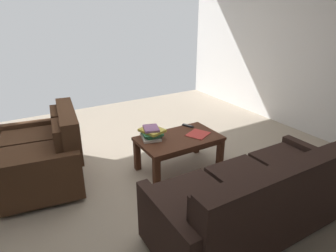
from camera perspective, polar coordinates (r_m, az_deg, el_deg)
ground_plane at (r=3.58m, az=-4.39°, el=-10.22°), size 5.87×5.95×0.01m
wall_left at (r=5.06m, az=27.37°, el=14.04°), size 0.12×5.95×2.79m
sofa_main at (r=2.72m, az=17.06°, el=-13.71°), size 1.88×0.83×0.84m
loveseat_near at (r=3.63m, az=-23.22°, el=-5.10°), size 1.02×1.30×0.86m
coffee_table at (r=3.58m, az=2.17°, el=-3.27°), size 1.01×0.60×0.45m
book_stack at (r=3.51m, az=-3.31°, el=-1.34°), size 0.31×0.34×0.14m
tv_remote at (r=3.87m, az=3.95°, el=0.06°), size 0.11×0.16×0.02m
loose_magazine at (r=3.64m, az=5.97°, el=-1.60°), size 0.34×0.33×0.01m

